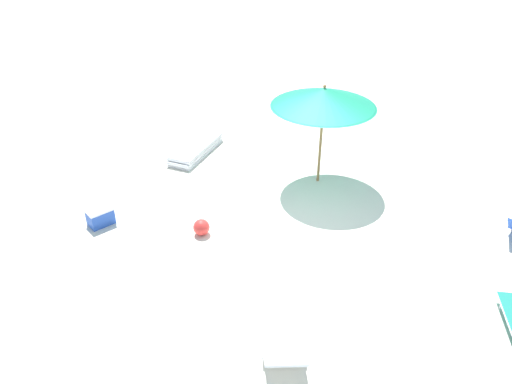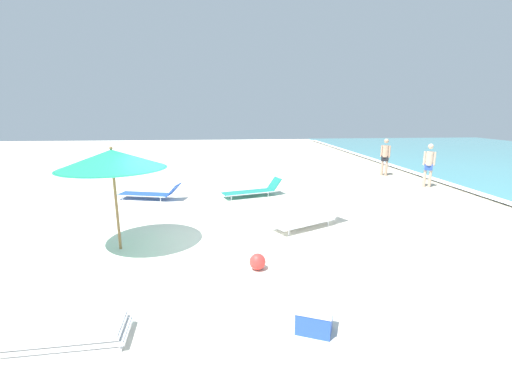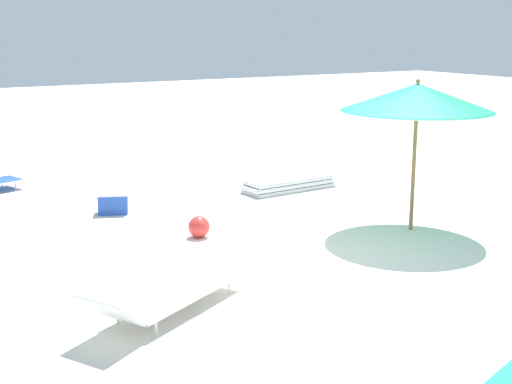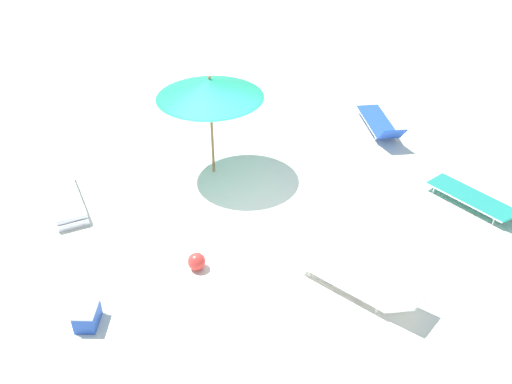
{
  "view_description": "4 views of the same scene",
  "coord_description": "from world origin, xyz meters",
  "px_view_note": "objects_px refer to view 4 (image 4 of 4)",
  "views": [
    {
      "loc": [
        -2.94,
        8.0,
        5.82
      ],
      "look_at": [
        0.52,
        1.02,
        1.04
      ],
      "focal_mm": 35.0,
      "sensor_mm": 36.0,
      "label": 1
    },
    {
      "loc": [
        7.67,
        0.79,
        3.02
      ],
      "look_at": [
        -0.27,
        1.52,
        1.13
      ],
      "focal_mm": 24.0,
      "sensor_mm": 36.0,
      "label": 2
    },
    {
      "loc": [
        -7.61,
        5.87,
        3.06
      ],
      "look_at": [
        0.31,
        1.12,
        0.9
      ],
      "focal_mm": 50.0,
      "sensor_mm": 36.0,
      "label": 3
    },
    {
      "loc": [
        3.4,
        8.88,
        6.93
      ],
      "look_at": [
        0.13,
        0.75,
        0.9
      ],
      "focal_mm": 40.0,
      "sensor_mm": 36.0,
      "label": 4
    }
  ],
  "objects_px": {
    "lounger_stack": "(65,200)",
    "sun_lounger_near_water_right": "(380,124)",
    "beach_ball": "(197,261)",
    "cooler_box": "(87,315)",
    "beach_umbrella": "(210,88)",
    "sun_lounger_near_water_left": "(480,200)",
    "sun_lounger_under_umbrella": "(362,284)"
  },
  "relations": [
    {
      "from": "sun_lounger_near_water_left",
      "to": "sun_lounger_under_umbrella",
      "type": "bearing_deg",
      "value": 1.74
    },
    {
      "from": "beach_umbrella",
      "to": "sun_lounger_under_umbrella",
      "type": "bearing_deg",
      "value": 103.53
    },
    {
      "from": "sun_lounger_under_umbrella",
      "to": "cooler_box",
      "type": "bearing_deg",
      "value": -40.88
    },
    {
      "from": "cooler_box",
      "to": "lounger_stack",
      "type": "bearing_deg",
      "value": -157.45
    },
    {
      "from": "sun_lounger_near_water_left",
      "to": "beach_umbrella",
      "type": "bearing_deg",
      "value": -53.93
    },
    {
      "from": "sun_lounger_under_umbrella",
      "to": "beach_ball",
      "type": "xyz_separation_m",
      "value": [
        2.42,
        -1.63,
        -0.05
      ]
    },
    {
      "from": "lounger_stack",
      "to": "sun_lounger_near_water_right",
      "type": "height_order",
      "value": "sun_lounger_near_water_right"
    },
    {
      "from": "sun_lounger_near_water_right",
      "to": "sun_lounger_near_water_left",
      "type": "bearing_deg",
      "value": 106.11
    },
    {
      "from": "sun_lounger_near_water_right",
      "to": "cooler_box",
      "type": "relative_size",
      "value": 3.8
    },
    {
      "from": "sun_lounger_near_water_left",
      "to": "cooler_box",
      "type": "height_order",
      "value": "sun_lounger_near_water_left"
    },
    {
      "from": "beach_umbrella",
      "to": "cooler_box",
      "type": "distance_m",
      "value": 5.21
    },
    {
      "from": "sun_lounger_near_water_left",
      "to": "sun_lounger_near_water_right",
      "type": "relative_size",
      "value": 0.98
    },
    {
      "from": "lounger_stack",
      "to": "sun_lounger_near_water_right",
      "type": "bearing_deg",
      "value": 178.89
    },
    {
      "from": "beach_ball",
      "to": "cooler_box",
      "type": "bearing_deg",
      "value": 16.78
    },
    {
      "from": "sun_lounger_near_water_right",
      "to": "beach_ball",
      "type": "distance_m",
      "value": 6.64
    },
    {
      "from": "sun_lounger_under_umbrella",
      "to": "sun_lounger_near_water_right",
      "type": "height_order",
      "value": "sun_lounger_near_water_right"
    },
    {
      "from": "beach_ball",
      "to": "sun_lounger_near_water_right",
      "type": "bearing_deg",
      "value": -150.99
    },
    {
      "from": "beach_umbrella",
      "to": "sun_lounger_near_water_left",
      "type": "distance_m",
      "value": 5.99
    },
    {
      "from": "lounger_stack",
      "to": "beach_ball",
      "type": "height_order",
      "value": "beach_ball"
    },
    {
      "from": "sun_lounger_under_umbrella",
      "to": "sun_lounger_near_water_right",
      "type": "distance_m",
      "value": 5.92
    },
    {
      "from": "beach_umbrella",
      "to": "sun_lounger_near_water_right",
      "type": "xyz_separation_m",
      "value": [
        -4.5,
        -0.24,
        -1.81
      ]
    },
    {
      "from": "beach_umbrella",
      "to": "sun_lounger_under_umbrella",
      "type": "xyz_separation_m",
      "value": [
        -1.11,
        4.61,
        -1.81
      ]
    },
    {
      "from": "beach_ball",
      "to": "cooler_box",
      "type": "xyz_separation_m",
      "value": [
        2.0,
        0.6,
        0.02
      ]
    },
    {
      "from": "lounger_stack",
      "to": "sun_lounger_near_water_right",
      "type": "xyz_separation_m",
      "value": [
        -7.76,
        -0.32,
        0.09
      ]
    },
    {
      "from": "beach_umbrella",
      "to": "beach_ball",
      "type": "bearing_deg",
      "value": 66.29
    },
    {
      "from": "beach_umbrella",
      "to": "sun_lounger_near_water_right",
      "type": "relative_size",
      "value": 1.01
    },
    {
      "from": "lounger_stack",
      "to": "sun_lounger_near_water_left",
      "type": "bearing_deg",
      "value": 153.72
    },
    {
      "from": "lounger_stack",
      "to": "sun_lounger_near_water_right",
      "type": "distance_m",
      "value": 7.77
    },
    {
      "from": "lounger_stack",
      "to": "sun_lounger_near_water_left",
      "type": "height_order",
      "value": "sun_lounger_near_water_left"
    },
    {
      "from": "cooler_box",
      "to": "sun_lounger_under_umbrella",
      "type": "bearing_deg",
      "value": 100.16
    },
    {
      "from": "sun_lounger_under_umbrella",
      "to": "beach_ball",
      "type": "relative_size",
      "value": 6.77
    },
    {
      "from": "beach_umbrella",
      "to": "sun_lounger_near_water_left",
      "type": "height_order",
      "value": "beach_umbrella"
    }
  ]
}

